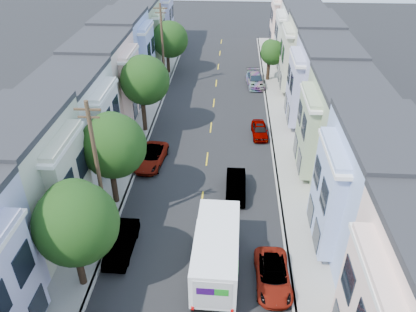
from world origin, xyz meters
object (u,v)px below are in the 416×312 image
utility_pole_near (98,172)px  fedex_truck (216,252)px  tree_d (144,81)px  parked_right_c (260,130)px  parked_left_d (151,157)px  utility_pole_far (163,47)px  tree_e (169,40)px  tree_far_r (272,53)px  parked_right_d (255,80)px  parked_right_b (273,276)px  tree_b (75,224)px  parked_left_c (121,243)px  tree_c (112,146)px  lead_sedan (236,186)px

utility_pole_near → fedex_truck: bearing=-22.4°
tree_d → parked_right_c: size_ratio=1.99×
tree_d → parked_left_d: 7.75m
tree_d → utility_pole_far: size_ratio=0.78×
tree_e → tree_far_r: bearing=-7.8°
tree_far_r → parked_right_d: tree_far_r is taller
parked_right_b → parked_right_d: (0.00, 31.37, 0.10)m
tree_b → parked_left_d: bearing=84.1°
utility_pole_far → parked_right_c: utility_pole_far is taller
parked_left_c → tree_far_r: bearing=70.1°
parked_left_c → parked_left_d: size_ratio=0.88×
fedex_truck → parked_right_c: fedex_truck is taller
tree_e → parked_right_b: bearing=-72.2°
parked_right_d → tree_d: bearing=-137.2°
tree_far_r → utility_pole_near: utility_pole_near is taller
utility_pole_far → fedex_truck: bearing=-75.1°
tree_far_r → parked_left_d: tree_far_r is taller
tree_e → parked_left_c: 33.17m
tree_c → parked_right_d: 27.05m
parked_left_d → parked_right_c: (9.80, 5.67, -0.04)m
tree_e → parked_right_d: 12.37m
fedex_truck → parked_right_d: (3.46, 30.80, -1.11)m
tree_b → fedex_truck: bearing=9.9°
tree_e → utility_pole_near: 31.22m
fedex_truck → parked_right_c: (3.46, 17.81, -1.20)m
parked_right_c → lead_sedan: bearing=-106.7°
lead_sedan → utility_pole_near: bearing=-150.4°
tree_c → tree_e: 27.84m
tree_e → parked_right_d: size_ratio=1.43×
parked_left_d → parked_right_b: size_ratio=1.08×
parked_left_d → tree_c: bearing=-98.5°
parked_left_c → tree_c: bearing=106.3°
utility_pole_far → parked_left_c: (1.40, -27.71, -4.43)m
tree_far_r → parked_right_c: tree_far_r is taller
tree_d → parked_right_b: (11.20, -18.68, -4.80)m
fedex_truck → tree_far_r: bearing=81.6°
parked_right_b → lead_sedan: bearing=103.1°
fedex_truck → parked_right_c: size_ratio=1.75×
utility_pole_near → tree_e: bearing=90.0°
tree_e → fedex_truck: size_ratio=1.01×
tree_d → utility_pole_near: (0.00, -14.91, -0.28)m
utility_pole_near → parked_left_c: (1.40, -1.71, -4.43)m
lead_sedan → parked_left_c: same height
tree_d → parked_left_d: (1.40, -5.96, -4.75)m
tree_b → utility_pole_far: 30.55m
parked_left_d → parked_right_c: 11.32m
utility_pole_far → parked_right_b: utility_pole_far is taller
utility_pole_far → lead_sedan: 23.16m
utility_pole_far → parked_left_d: utility_pole_far is taller
parked_left_d → parked_right_d: size_ratio=1.01×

